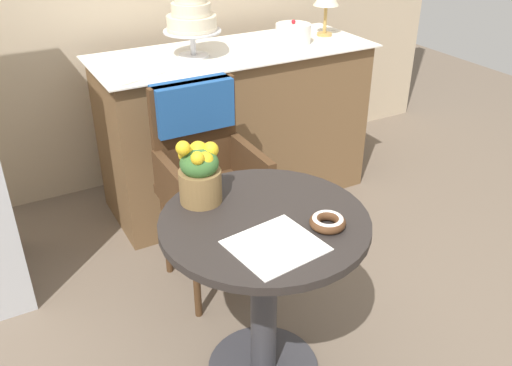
# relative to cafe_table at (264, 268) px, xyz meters

# --- Properties ---
(cafe_table) EXTENTS (0.72, 0.72, 0.72)m
(cafe_table) POSITION_rel_cafe_table_xyz_m (0.00, 0.00, 0.00)
(cafe_table) COLOR #282321
(cafe_table) RESTS_ON ground
(wicker_chair) EXTENTS (0.42, 0.45, 0.95)m
(wicker_chair) POSITION_rel_cafe_table_xyz_m (0.08, 0.69, 0.13)
(wicker_chair) COLOR #472D19
(wicker_chair) RESTS_ON ground
(paper_napkin) EXTENTS (0.30, 0.28, 0.00)m
(paper_napkin) POSITION_rel_cafe_table_xyz_m (-0.05, -0.15, 0.21)
(paper_napkin) COLOR white
(paper_napkin) RESTS_ON cafe_table
(donut_front) EXTENTS (0.12, 0.12, 0.04)m
(donut_front) POSITION_rel_cafe_table_xyz_m (0.16, -0.14, 0.23)
(donut_front) COLOR #4C2D19
(donut_front) RESTS_ON cafe_table
(flower_vase) EXTENTS (0.15, 0.15, 0.24)m
(flower_vase) POSITION_rel_cafe_table_xyz_m (-0.14, 0.21, 0.33)
(flower_vase) COLOR brown
(flower_vase) RESTS_ON cafe_table
(display_counter) EXTENTS (1.56, 0.62, 0.90)m
(display_counter) POSITION_rel_cafe_table_xyz_m (0.55, 1.30, -0.05)
(display_counter) COLOR brown
(display_counter) RESTS_ON ground
(tiered_cake_stand) EXTENTS (0.30, 0.30, 0.32)m
(tiered_cake_stand) POSITION_rel_cafe_table_xyz_m (0.31, 1.30, 0.59)
(tiered_cake_stand) COLOR silver
(tiered_cake_stand) RESTS_ON display_counter
(round_layer_cake) EXTENTS (0.20, 0.20, 0.13)m
(round_layer_cake) POSITION_rel_cafe_table_xyz_m (0.91, 1.27, 0.45)
(round_layer_cake) COLOR white
(round_layer_cake) RESTS_ON display_counter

